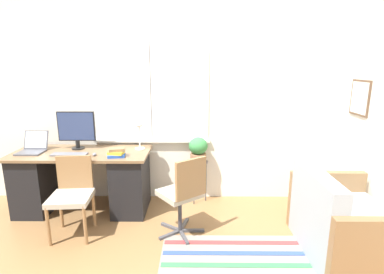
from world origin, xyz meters
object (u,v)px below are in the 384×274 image
at_px(laptop, 33,148).
at_px(office_chair_swivel, 183,193).
at_px(monitor, 76,129).
at_px(couch_loveseat, 344,226).
at_px(mouse, 94,154).
at_px(plant_stand, 198,166).
at_px(desk_chair_wooden, 72,193).
at_px(keyboard, 69,154).
at_px(potted_plant, 198,149).
at_px(book_stack, 117,153).
at_px(desk_lamp, 139,132).

height_order(laptop, office_chair_swivel, laptop).
distance_m(monitor, couch_loveseat, 3.25).
bearing_deg(mouse, plant_stand, 18.92).
xyz_separation_m(mouse, desk_chair_wooden, (-0.14, -0.39, -0.33)).
height_order(keyboard, potted_plant, potted_plant).
distance_m(office_chair_swivel, couch_loveseat, 1.63).
relative_size(book_stack, desk_chair_wooden, 0.26).
height_order(monitor, plant_stand, monitor).
relative_size(couch_loveseat, plant_stand, 2.00).
bearing_deg(potted_plant, keyboard, -165.72).
xyz_separation_m(desk_chair_wooden, potted_plant, (1.39, 0.81, 0.28)).
distance_m(desk_chair_wooden, couch_loveseat, 2.84).
relative_size(mouse, couch_loveseat, 0.06).
bearing_deg(office_chair_swivel, laptop, -54.94).
bearing_deg(plant_stand, desk_lamp, -170.60).
bearing_deg(plant_stand, monitor, -175.73).
xyz_separation_m(monitor, mouse, (0.31, -0.31, -0.25)).
xyz_separation_m(book_stack, potted_plant, (0.97, 0.45, -0.07)).
bearing_deg(monitor, keyboard, -90.39).
bearing_deg(laptop, book_stack, -9.54).
distance_m(mouse, office_chair_swivel, 1.20).
distance_m(laptop, desk_lamp, 1.33).
height_order(desk_lamp, book_stack, desk_lamp).
bearing_deg(plant_stand, couch_loveseat, -39.24).
relative_size(desk_lamp, book_stack, 1.62).
relative_size(keyboard, couch_loveseat, 0.37).
height_order(keyboard, book_stack, book_stack).
xyz_separation_m(monitor, keyboard, (-0.00, -0.28, -0.26)).
bearing_deg(office_chair_swivel, keyboard, -55.95).
distance_m(mouse, book_stack, 0.28).
distance_m(mouse, potted_plant, 1.31).
bearing_deg(couch_loveseat, mouse, 74.55).
relative_size(keyboard, plant_stand, 0.74).
bearing_deg(potted_plant, office_chair_swivel, -101.13).
bearing_deg(potted_plant, monitor, -175.73).
bearing_deg(office_chair_swivel, desk_lamp, -89.00).
xyz_separation_m(laptop, keyboard, (0.51, -0.13, -0.04)).
height_order(desk_chair_wooden, plant_stand, desk_chair_wooden).
xyz_separation_m(desk_lamp, book_stack, (-0.22, -0.33, -0.18)).
distance_m(desk_chair_wooden, potted_plant, 1.63).
bearing_deg(desk_chair_wooden, laptop, 136.30).
height_order(office_chair_swivel, couch_loveseat, office_chair_swivel).
xyz_separation_m(monitor, book_stack, (0.59, -0.33, -0.22)).
xyz_separation_m(keyboard, book_stack, (0.59, -0.05, 0.04)).
height_order(mouse, desk_chair_wooden, desk_chair_wooden).
relative_size(desk_chair_wooden, potted_plant, 2.59).
height_order(monitor, desk_lamp, monitor).
relative_size(monitor, desk_chair_wooden, 0.57).
height_order(monitor, office_chair_swivel, monitor).
xyz_separation_m(monitor, desk_chair_wooden, (0.17, -0.70, -0.57)).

